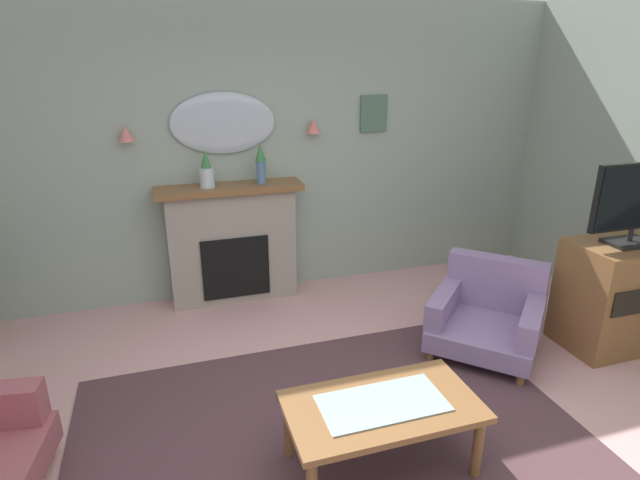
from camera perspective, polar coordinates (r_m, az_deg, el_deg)
The scene contains 14 objects.
floor at distance 3.33m, azimuth 3.00°, elevation -24.90°, with size 7.27×6.31×0.10m, color #C6938E.
wall_back at distance 5.06m, azimuth -7.59°, elevation 9.65°, with size 7.27×0.10×2.83m, color #93A393.
patterned_rug at distance 3.42m, azimuth 1.76°, elevation -22.01°, with size 3.20×2.40×0.01m, color #4C3338.
fireplace at distance 5.03m, azimuth -9.69°, elevation -0.51°, with size 1.36×0.36×1.16m.
mantel_vase_left at distance 4.78m, azimuth -12.54°, elevation 7.46°, with size 0.13×0.13×0.34m.
mantel_vase_right at distance 4.83m, azimuth -6.63°, elevation 8.59°, with size 0.10×0.10×0.37m.
wall_mirror at distance 4.90m, azimuth -10.72°, elevation 12.66°, with size 0.96×0.06×0.56m, color #B2BCC6.
wall_sconce_left at distance 4.83m, azimuth -20.83°, elevation 11.04°, with size 0.14×0.14×0.14m, color #D17066.
wall_sconce_right at distance 5.03m, azimuth -0.74°, elevation 12.60°, with size 0.14×0.14×0.14m, color #D17066.
framed_picture at distance 5.30m, azimuth 6.00°, elevation 13.84°, with size 0.28×0.03×0.36m, color #4C6B56.
coffee_table at distance 3.09m, azimuth 6.92°, elevation -18.44°, with size 1.10×0.60×0.45m.
armchair_near_fireplace at distance 4.45m, azimuth 18.22°, elevation -7.76°, with size 1.15×1.15×0.71m.
tv_cabinet at distance 4.85m, azimuth 30.04°, elevation -5.31°, with size 0.80×0.57×0.90m.
tv_flatscreen at distance 4.60m, azimuth 31.91°, elevation 3.66°, with size 0.84×0.24×0.65m.
Camera 1 is at (-0.86, -2.20, 2.29)m, focal length 28.73 mm.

